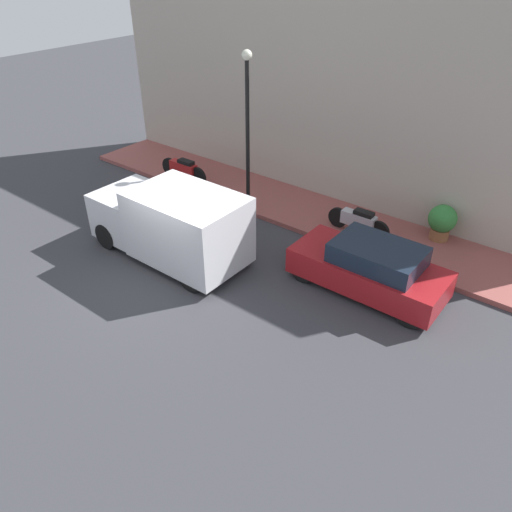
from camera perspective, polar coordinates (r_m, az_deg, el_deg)
ground_plane at (r=13.25m, az=-9.48°, el=-2.19°), size 60.00×60.00×0.00m
sidewalk at (r=16.50m, az=3.29°, el=5.99°), size 2.46×16.22×0.14m
building_facade at (r=16.45m, az=6.56°, el=17.64°), size 0.30×16.22×6.51m
parked_car at (r=12.52m, az=12.90°, el=-1.35°), size 1.61×3.81×1.34m
delivery_van at (r=13.57m, az=-9.83°, el=3.82°), size 1.96×4.54×2.03m
scooter_silver at (r=14.73m, az=11.66°, el=3.98°), size 0.30×1.94×0.77m
motorcycle_red at (r=17.97m, az=-8.26°, el=9.83°), size 0.30×2.08×0.79m
streetlamp at (r=15.02m, az=-0.99°, el=15.60°), size 0.29×0.29×4.77m
potted_plant at (r=15.04m, az=20.49°, el=3.77°), size 0.79×0.79×1.05m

